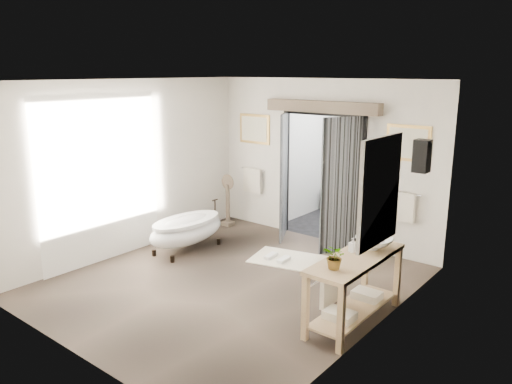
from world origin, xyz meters
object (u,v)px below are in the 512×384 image
at_px(vanity, 353,283).
at_px(rug, 289,259).
at_px(clawfoot_tub, 187,229).
at_px(basin, 374,243).

bearing_deg(vanity, rug, 146.14).
relative_size(vanity, rug, 1.33).
bearing_deg(vanity, clawfoot_tub, 172.10).
bearing_deg(basin, vanity, -111.15).
relative_size(vanity, basin, 3.39).
height_order(vanity, basin, basin).
xyz_separation_m(vanity, rug, (-1.79, 1.20, -0.50)).
distance_m(clawfoot_tub, vanity, 3.47).
bearing_deg(rug, clawfoot_tub, -156.11).
distance_m(clawfoot_tub, basin, 3.55).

